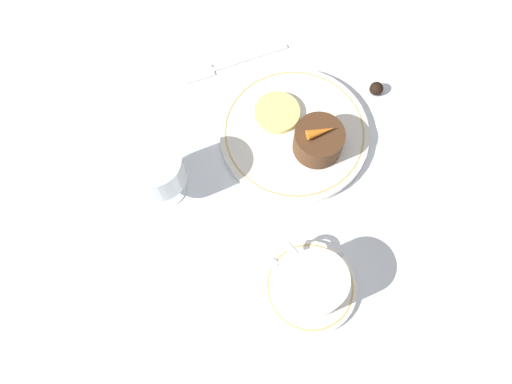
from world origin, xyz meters
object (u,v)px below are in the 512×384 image
at_px(dinner_plate, 295,135).
at_px(dessert_cake, 318,141).
at_px(coffee_cup, 315,283).
at_px(wine_glass, 157,170).
at_px(fork, 224,66).

bearing_deg(dinner_plate, dessert_cake, -163.06).
height_order(coffee_cup, dessert_cake, coffee_cup).
xyz_separation_m(dinner_plate, wine_glass, (0.04, 0.21, 0.06)).
relative_size(dinner_plate, coffee_cup, 2.15).
relative_size(coffee_cup, fork, 0.60).
height_order(wine_glass, dessert_cake, wine_glass).
distance_m(coffee_cup, wine_glass, 0.26).
xyz_separation_m(coffee_cup, wine_glass, (0.25, 0.09, 0.02)).
distance_m(coffee_cup, fork, 0.39).
bearing_deg(dinner_plate, wine_glass, 78.41).
xyz_separation_m(coffee_cup, fork, (0.38, -0.10, -0.04)).
height_order(wine_glass, fork, wine_glass).
relative_size(coffee_cup, wine_glass, 1.07).
xyz_separation_m(dinner_plate, fork, (0.17, 0.02, -0.01)).
bearing_deg(dessert_cake, fork, 8.14).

